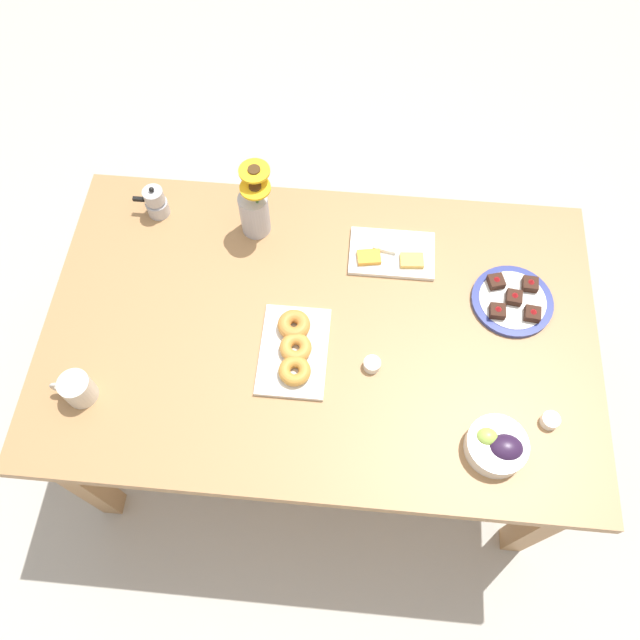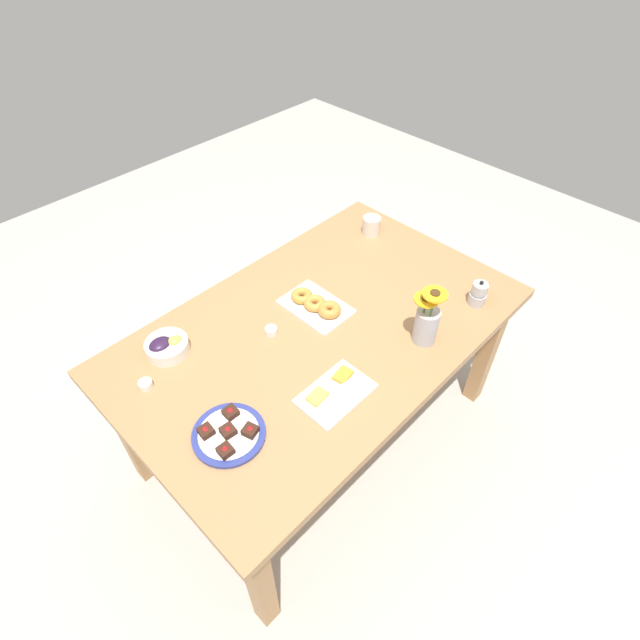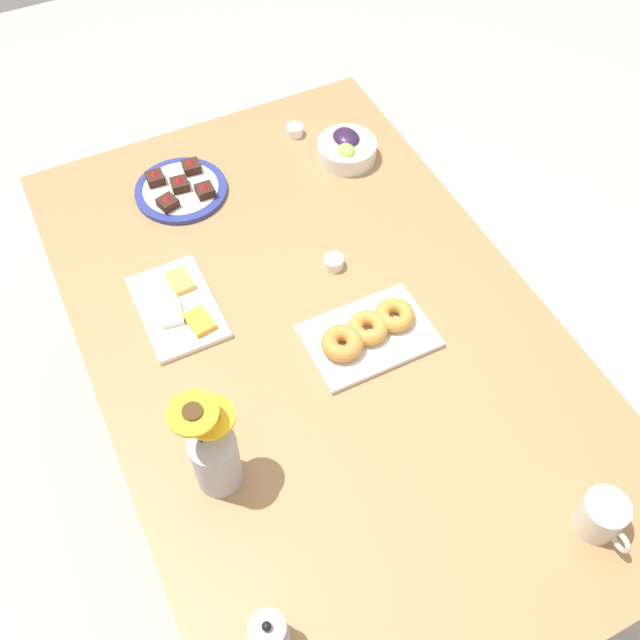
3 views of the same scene
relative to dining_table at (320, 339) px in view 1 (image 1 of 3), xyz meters
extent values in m
plane|color=#B7B2A8|center=(0.00, 0.00, -0.65)|extent=(6.00, 6.00, 0.00)
cube|color=#A87A4C|center=(0.00, 0.00, 0.07)|extent=(1.60, 1.00, 0.04)
cube|color=#A87A4C|center=(-0.72, -0.42, -0.30)|extent=(0.07, 0.07, 0.70)
cube|color=#A87A4C|center=(0.72, -0.42, -0.30)|extent=(0.07, 0.07, 0.70)
cube|color=#A87A4C|center=(-0.72, 0.42, -0.30)|extent=(0.07, 0.07, 0.70)
cube|color=#A87A4C|center=(0.72, 0.42, -0.30)|extent=(0.07, 0.07, 0.70)
cylinder|color=beige|center=(0.63, 0.27, 0.13)|extent=(0.08, 0.08, 0.09)
cylinder|color=brown|center=(0.63, 0.27, 0.17)|extent=(0.07, 0.07, 0.00)
torus|color=beige|center=(0.68, 0.27, 0.13)|extent=(0.05, 0.01, 0.05)
cylinder|color=white|center=(-0.49, 0.32, 0.11)|extent=(0.16, 0.16, 0.05)
ellipsoid|color=#2D1938|center=(-0.51, 0.33, 0.13)|extent=(0.09, 0.07, 0.04)
ellipsoid|color=#9EC14C|center=(-0.46, 0.30, 0.13)|extent=(0.06, 0.05, 0.04)
cube|color=white|center=(-0.20, -0.27, 0.09)|extent=(0.26, 0.17, 0.01)
cube|color=#EFB74C|center=(-0.26, -0.24, 0.11)|extent=(0.07, 0.06, 0.01)
cube|color=white|center=(-0.18, -0.29, 0.11)|extent=(0.08, 0.06, 0.01)
cube|color=orange|center=(-0.13, -0.24, 0.11)|extent=(0.08, 0.06, 0.02)
cube|color=white|center=(0.07, 0.09, 0.09)|extent=(0.19, 0.28, 0.01)
torus|color=#CC8439|center=(0.07, 0.02, 0.12)|extent=(0.12, 0.12, 0.04)
torus|color=#CF8B3B|center=(0.06, 0.09, 0.12)|extent=(0.12, 0.12, 0.03)
torus|color=#C78A38|center=(0.06, 0.16, 0.12)|extent=(0.12, 0.12, 0.03)
cylinder|color=white|center=(-0.16, 0.11, 0.10)|extent=(0.05, 0.05, 0.03)
cylinder|color=#C68923|center=(-0.16, 0.11, 0.11)|extent=(0.04, 0.04, 0.01)
cylinder|color=white|center=(-0.64, 0.23, 0.10)|extent=(0.05, 0.05, 0.03)
cylinder|color=maroon|center=(-0.64, 0.23, 0.11)|extent=(0.04, 0.04, 0.01)
cylinder|color=navy|center=(-0.56, -0.13, 0.09)|extent=(0.24, 0.24, 0.01)
cylinder|color=white|center=(-0.56, -0.13, 0.09)|extent=(0.20, 0.20, 0.01)
cube|color=#381E14|center=(-0.61, -0.08, 0.11)|extent=(0.05, 0.05, 0.02)
cone|color=red|center=(-0.61, -0.08, 0.13)|extent=(0.02, 0.02, 0.01)
cube|color=#381E14|center=(-0.51, -0.08, 0.11)|extent=(0.04, 0.04, 0.02)
cone|color=red|center=(-0.51, -0.08, 0.13)|extent=(0.02, 0.02, 0.01)
cube|color=#381E14|center=(-0.61, -0.18, 0.11)|extent=(0.05, 0.05, 0.02)
cone|color=red|center=(-0.61, -0.18, 0.13)|extent=(0.02, 0.02, 0.01)
cube|color=#381E14|center=(-0.51, -0.18, 0.11)|extent=(0.05, 0.05, 0.02)
cone|color=red|center=(-0.51, -0.18, 0.13)|extent=(0.02, 0.02, 0.01)
cube|color=#381E14|center=(-0.56, -0.13, 0.11)|extent=(0.05, 0.05, 0.02)
cone|color=red|center=(-0.56, -0.13, 0.13)|extent=(0.02, 0.02, 0.01)
cylinder|color=#B2B2BC|center=(0.23, -0.33, 0.16)|extent=(0.09, 0.09, 0.15)
cylinder|color=#3D702D|center=(0.22, -0.34, 0.28)|extent=(0.01, 0.01, 0.10)
cylinder|color=yellow|center=(0.22, -0.34, 0.34)|extent=(0.09, 0.09, 0.01)
cylinder|color=#472D14|center=(0.22, -0.34, 0.34)|extent=(0.04, 0.04, 0.01)
cylinder|color=#3D702D|center=(0.21, -0.32, 0.26)|extent=(0.01, 0.01, 0.06)
cylinder|color=yellow|center=(0.21, -0.32, 0.30)|extent=(0.09, 0.09, 0.01)
cylinder|color=#472D14|center=(0.21, -0.32, 0.30)|extent=(0.04, 0.04, 0.01)
cylinder|color=#B7B7BC|center=(0.55, -0.36, 0.11)|extent=(0.07, 0.07, 0.05)
cylinder|color=#B7B7BC|center=(0.55, -0.36, 0.14)|extent=(0.05, 0.05, 0.01)
cylinder|color=#B7B7BC|center=(0.55, -0.36, 0.17)|extent=(0.06, 0.06, 0.04)
sphere|color=black|center=(0.55, -0.36, 0.20)|extent=(0.02, 0.02, 0.02)
cube|color=black|center=(0.60, -0.36, 0.15)|extent=(0.04, 0.01, 0.01)
camera|label=1|loc=(-0.07, 0.82, 1.69)|focal=35.00mm
camera|label=2|loc=(-0.98, -0.95, 1.49)|focal=28.00mm
camera|label=3|loc=(0.83, -0.41, 1.40)|focal=40.00mm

